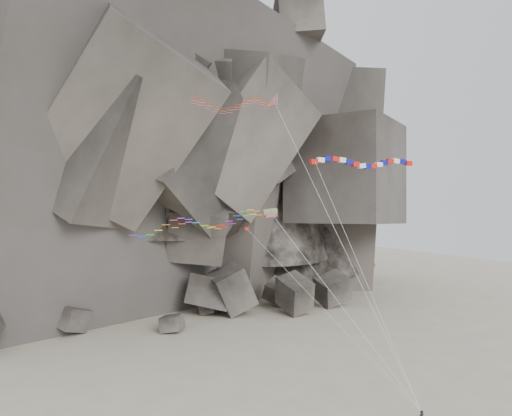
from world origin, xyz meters
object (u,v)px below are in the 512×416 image
delta_kite (231,104)px  pennant_kite (290,274)px  parafoil_kite (199,223)px  banner_kite (363,163)px

delta_kite → pennant_kite: delta_kite is taller
delta_kite → parafoil_kite: size_ratio=1.31×
delta_kite → pennant_kite: size_ratio=1.88×
banner_kite → parafoil_kite: (-19.94, 1.24, -6.57)m
delta_kite → parafoil_kite: (-3.47, 0.05, -12.15)m
parafoil_kite → pennant_kite: size_ratio=1.44×
pennant_kite → parafoil_kite: bearing=160.4°
pennant_kite → delta_kite: bearing=151.3°
parafoil_kite → pennant_kite: bearing=-0.8°
delta_kite → pennant_kite: 18.55m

